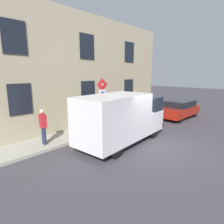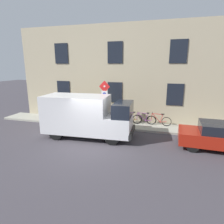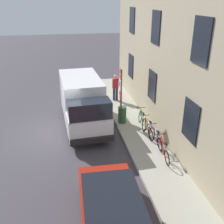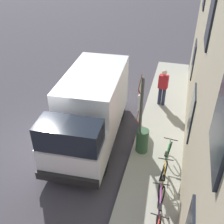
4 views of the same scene
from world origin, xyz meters
The scene contains 12 objects.
ground_plane centered at (0.00, 0.00, 0.00)m, with size 80.00×80.00×0.00m, color #403C42.
sidewalk_slab centered at (4.05, 0.00, 0.07)m, with size 1.82×17.50×0.14m, color #A4A293.
building_facade centered at (5.31, 0.00, 3.55)m, with size 0.75×15.50×7.09m.
sign_post_stacked centered at (3.35, 0.29, 2.05)m, with size 0.17×0.56×2.98m.
delivery_van centered at (1.44, 0.84, 1.33)m, with size 2.28×5.43×2.50m.
parked_hatchback centered at (1.59, -6.50, 0.73)m, with size 1.90×4.06×1.38m.
bicycle_red centered at (4.41, -3.29, 0.51)m, with size 0.46×1.71×0.89m.
bicycle_purple centered at (4.41, -2.28, 0.51)m, with size 0.46×1.72×0.89m.
bicycle_orange centered at (4.41, -1.28, 0.51)m, with size 0.46×1.71×0.89m.
bicycle_green centered at (4.41, -0.27, 0.51)m, with size 0.46×1.71×0.89m.
pedestrian centered at (3.82, 3.77, 1.07)m, with size 0.44×0.33×1.72m.
litter_bin centered at (3.49, 0.39, 0.59)m, with size 0.44×0.44×0.90m, color #2D5133.
Camera 2 is at (-8.57, -3.56, 4.20)m, focal length 30.26 mm.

